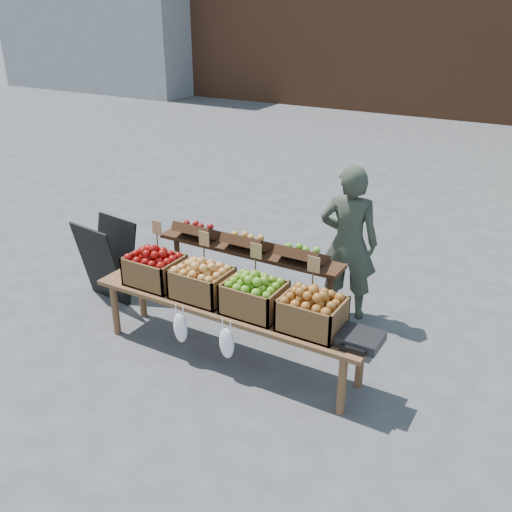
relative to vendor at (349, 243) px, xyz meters
The scene contains 10 objects.
ground 1.64m from the vendor, 109.25° to the right, with size 80.00×80.00×0.00m, color #49494C.
vendor is the anchor object (origin of this frame).
chalkboard_sign 2.62m from the vendor, 157.70° to the right, with size 0.60×0.33×0.91m, color black, non-canonical shape.
back_table 1.06m from the vendor, 144.35° to the right, with size 2.10×0.44×1.04m, color #371E11, non-canonical shape.
display_bench 1.54m from the vendor, 114.75° to the right, with size 2.70×0.56×0.57m, color brown, non-canonical shape.
crate_golden_apples 1.95m from the vendor, 137.43° to the right, with size 0.50×0.40×0.28m, color #810D00, non-canonical shape.
crate_russet_pears 1.59m from the vendor, 123.83° to the right, with size 0.50×0.40×0.28m, color #B58D27, non-canonical shape.
crate_red_apples 1.36m from the vendor, 104.13° to the right, with size 0.50×0.40×0.28m, color #478017, non-canonical shape.
crate_green_apples 1.34m from the vendor, 80.54° to the right, with size 0.50×0.40×0.28m, color #AF7224, non-canonical shape.
weighing_scale 1.48m from the vendor, 63.89° to the right, with size 0.34×0.30×0.08m, color black.
Camera 1 is at (2.35, -3.70, 3.05)m, focal length 40.00 mm.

